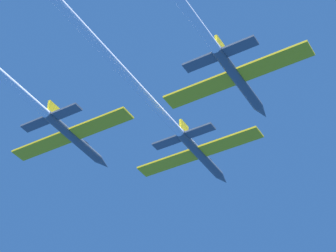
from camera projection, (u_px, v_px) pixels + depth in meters
The scene contains 3 objects.
jet_lead at pixel (166, 117), 69.58m from camera, with size 15.62×35.33×2.59m.
jet_left_wing at pixel (17, 88), 66.17m from camera, with size 15.62×39.44×2.59m.
jet_right_wing at pixel (195, 21), 57.68m from camera, with size 15.62×37.69×2.59m.
Camera 1 is at (27.55, -54.10, -44.04)m, focal length 68.70 mm.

